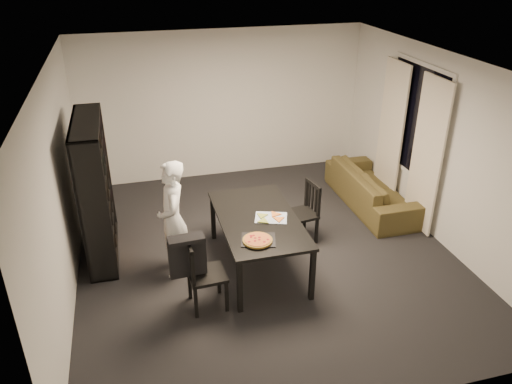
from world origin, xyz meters
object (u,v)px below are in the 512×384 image
object	(u,v)px
chair_left	(199,270)
pepperoni_pizza	(258,240)
dining_table	(258,222)
person	(173,220)
bookshelf	(96,190)
chair_right	(306,208)
sofa	(372,188)
baking_tray	(258,240)

from	to	relation	value
chair_left	pepperoni_pizza	distance (m)	0.75
dining_table	person	xyz separation A→B (m)	(-1.06, 0.15, 0.11)
dining_table	chair_left	distance (m)	1.08
bookshelf	dining_table	size ratio (longest dim) A/B	1.08
chair_right	pepperoni_pizza	xyz separation A→B (m)	(-0.99, -1.04, 0.26)
chair_right	chair_left	bearing A→B (deg)	-66.14
bookshelf	pepperoni_pizza	world-z (taller)	bookshelf
chair_right	person	bearing A→B (deg)	-89.28
dining_table	sofa	world-z (taller)	dining_table
chair_right	sofa	bearing A→B (deg)	107.78
baking_tray	chair_right	bearing A→B (deg)	45.97
bookshelf	sofa	bearing A→B (deg)	4.08
pepperoni_pizza	sofa	world-z (taller)	pepperoni_pizza
chair_left	sofa	distance (m)	3.61
pepperoni_pizza	baking_tray	bearing A→B (deg)	61.55
chair_right	pepperoni_pizza	world-z (taller)	chair_right
bookshelf	person	size ratio (longest dim) A/B	1.22
sofa	dining_table	bearing A→B (deg)	118.21
bookshelf	dining_table	xyz separation A→B (m)	(1.97, -0.90, -0.28)
bookshelf	pepperoni_pizza	bearing A→B (deg)	-38.70
chair_left	person	bearing A→B (deg)	10.66
chair_left	bookshelf	bearing A→B (deg)	32.75
baking_tray	dining_table	bearing A→B (deg)	75.30
chair_left	pepperoni_pizza	bearing A→B (deg)	-87.80
dining_table	baking_tray	world-z (taller)	baking_tray
bookshelf	sofa	distance (m)	4.27
bookshelf	pepperoni_pizza	xyz separation A→B (m)	(1.82, -1.46, -0.19)
dining_table	baking_tray	size ratio (longest dim) A/B	4.40
dining_table	sofa	bearing A→B (deg)	28.21
chair_left	pepperoni_pizza	world-z (taller)	chair_left
dining_table	chair_right	xyz separation A→B (m)	(0.83, 0.48, -0.17)
person	baking_tray	world-z (taller)	person
sofa	chair_right	bearing A→B (deg)	117.02
dining_table	person	bearing A→B (deg)	171.79
sofa	baking_tray	bearing A→B (deg)	125.88
bookshelf	dining_table	distance (m)	2.19
pepperoni_pizza	person	bearing A→B (deg)	141.91
person	bookshelf	bearing A→B (deg)	-125.84
bookshelf	dining_table	world-z (taller)	bookshelf
baking_tray	pepperoni_pizza	size ratio (longest dim) A/B	1.14
bookshelf	sofa	xyz separation A→B (m)	(4.21, 0.30, -0.65)
baking_tray	pepperoni_pizza	distance (m)	0.05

